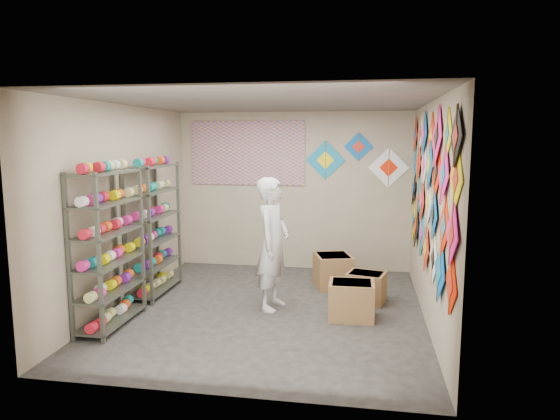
% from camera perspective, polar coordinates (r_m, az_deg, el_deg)
% --- Properties ---
extents(ground, '(4.50, 4.50, 0.00)m').
position_cam_1_polar(ground, '(6.74, -1.29, -11.35)').
color(ground, '#272422').
extents(room_walls, '(4.50, 4.50, 4.50)m').
position_cam_1_polar(room_walls, '(6.38, -1.34, 2.71)').
color(room_walls, tan).
rests_on(room_walls, ground).
extents(shelf_rack_front, '(0.40, 1.10, 1.90)m').
position_cam_1_polar(shelf_rack_front, '(6.29, -19.02, -4.22)').
color(shelf_rack_front, '#4C5147').
rests_on(shelf_rack_front, ground).
extents(shelf_rack_back, '(0.40, 1.10, 1.90)m').
position_cam_1_polar(shelf_rack_back, '(7.44, -14.24, -2.16)').
color(shelf_rack_back, '#4C5147').
rests_on(shelf_rack_back, ground).
extents(string_spools, '(0.12, 2.36, 0.12)m').
position_cam_1_polar(string_spools, '(6.84, -16.46, -2.33)').
color(string_spools, '#E7248A').
rests_on(string_spools, ground).
extents(kite_wall_display, '(0.06, 4.27, 2.00)m').
position_cam_1_polar(kite_wall_display, '(6.37, 16.55, 2.36)').
color(kite_wall_display, '#F22101').
rests_on(kite_wall_display, room_walls).
extents(back_wall_kites, '(1.72, 0.02, 0.92)m').
position_cam_1_polar(back_wall_kites, '(8.48, 8.80, 5.63)').
color(back_wall_kites, '#1081AF').
rests_on(back_wall_kites, room_walls).
extents(poster, '(2.00, 0.01, 1.10)m').
position_cam_1_polar(poster, '(8.70, -3.74, 6.51)').
color(poster, '#5C4FAB').
rests_on(poster, room_walls).
extents(shopkeeper, '(0.79, 0.65, 1.75)m').
position_cam_1_polar(shopkeeper, '(6.59, -0.82, -3.88)').
color(shopkeeper, silver).
rests_on(shopkeeper, ground).
extents(carton_a, '(0.57, 0.48, 0.47)m').
position_cam_1_polar(carton_a, '(6.45, 8.16, -10.16)').
color(carton_a, olive).
rests_on(carton_a, ground).
extents(carton_b, '(0.59, 0.52, 0.41)m').
position_cam_1_polar(carton_b, '(7.10, 9.79, -8.69)').
color(carton_b, olive).
rests_on(carton_b, ground).
extents(carton_c, '(0.66, 0.70, 0.50)m').
position_cam_1_polar(carton_c, '(7.70, 6.08, -6.94)').
color(carton_c, olive).
rests_on(carton_c, ground).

